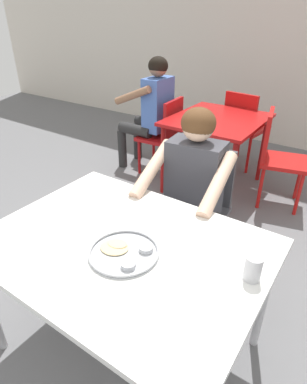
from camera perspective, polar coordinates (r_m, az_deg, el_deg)
name	(u,v)px	position (r m, az deg, el deg)	size (l,w,h in m)	color
ground_plane	(121,353)	(2.03, -5.73, -26.48)	(12.00, 12.00, 0.05)	slate
table_foreground	(124,254)	(1.53, -5.25, -10.80)	(1.27, 0.94, 0.72)	white
thali_tray	(125,251)	(1.43, -5.08, -10.42)	(0.31, 0.31, 0.03)	#B7BABF
drinking_cup	(253,267)	(1.34, 17.19, -12.59)	(0.07, 0.07, 0.11)	silver
chair_foreground	(200,201)	(2.28, 8.28, -1.65)	(0.43, 0.45, 0.85)	#3F3F44
diner_foreground	(189,188)	(1.99, 6.21, 0.71)	(0.53, 0.58, 1.17)	#393939
table_background_red	(217,126)	(3.28, 11.19, 11.30)	(0.84, 0.96, 0.74)	#B71414
chair_red_left	(165,132)	(3.57, 1.98, 10.51)	(0.42, 0.43, 0.85)	#AD1315
chair_red_right	(277,153)	(3.17, 20.93, 6.43)	(0.49, 0.48, 0.88)	red
chair_red_far	(243,125)	(3.87, 15.61, 11.34)	(0.46, 0.49, 0.88)	red
patron_background	(151,106)	(3.62, -0.43, 14.99)	(0.55, 0.49, 1.25)	#292929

